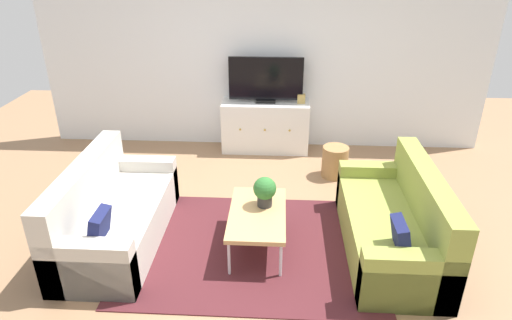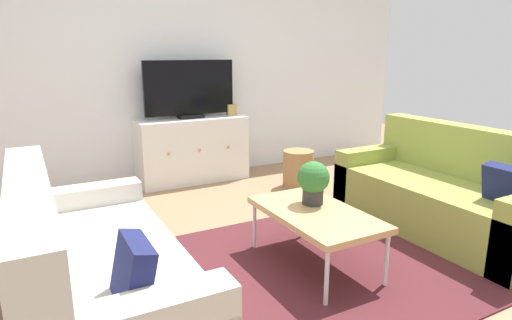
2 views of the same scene
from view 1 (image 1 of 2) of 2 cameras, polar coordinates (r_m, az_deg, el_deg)
ground_plane at (r=4.75m, az=-0.44°, el=-10.01°), size 10.00×10.00×0.00m
wall_back at (r=6.55m, az=0.97°, el=13.23°), size 6.40×0.12×2.70m
area_rug at (r=4.62m, az=-0.56°, el=-11.04°), size 2.50×1.90×0.01m
couch_left_side at (r=4.80m, az=-18.03°, el=-6.91°), size 0.82×1.78×0.86m
couch_right_side at (r=4.65m, az=17.61°, el=-8.02°), size 0.82×1.78×0.86m
coffee_table at (r=4.43m, az=0.18°, el=-6.99°), size 0.55×0.97×0.41m
potted_plant at (r=4.43m, az=1.12°, el=-3.90°), size 0.23×0.23×0.31m
tv_console at (r=6.57m, az=1.20°, el=4.30°), size 1.25×0.47×0.74m
flat_screen_tv at (r=6.37m, az=1.26°, el=10.16°), size 1.04×0.16×0.65m
mantel_clock at (r=6.43m, az=5.78°, el=7.78°), size 0.11×0.07×0.13m
wicker_basket at (r=5.95m, az=10.01°, el=-0.21°), size 0.34×0.34×0.41m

